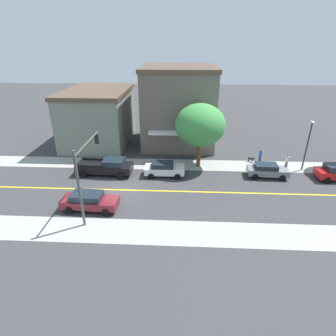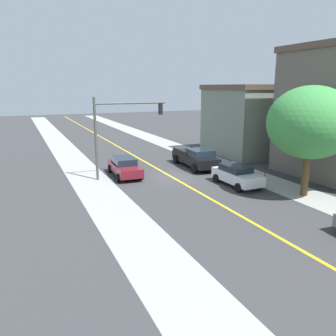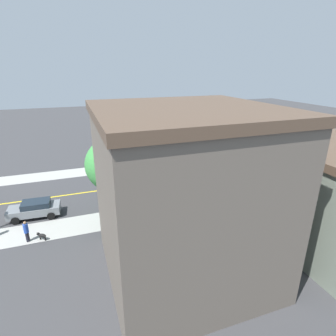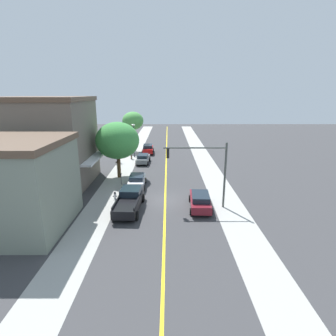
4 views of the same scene
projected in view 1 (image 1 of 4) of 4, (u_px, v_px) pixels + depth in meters
ground_plane at (120, 190)px, 26.73m from camera, size 140.00×140.00×0.00m
sidewalk_left at (131, 164)px, 32.39m from camera, size 3.02×126.00×0.01m
sidewalk_right at (103, 230)px, 21.08m from camera, size 3.02×126.00×0.01m
road_centerline_stripe at (120, 190)px, 26.73m from camera, size 0.20×126.00×0.00m
tan_rowhouse at (99, 116)px, 37.94m from camera, size 12.09×8.35×7.30m
corner_shop_building at (179, 106)px, 36.79m from camera, size 10.80×9.61×10.29m
street_tree_left_near at (200, 125)px, 29.82m from camera, size 5.50×5.50×7.20m
fire_hydrant at (131, 164)px, 31.24m from camera, size 0.44×0.24×0.85m
parking_meter at (172, 160)px, 30.92m from camera, size 0.12×0.18×1.45m
traffic_light_mast at (85, 166)px, 21.54m from camera, size 5.86×0.32×6.35m
street_lamp at (308, 140)px, 29.34m from camera, size 0.70×0.36×5.63m
grey_sedan_left_curb at (267, 170)px, 28.99m from camera, size 2.09×4.25×1.46m
maroon_sedan_right_curb at (89, 201)px, 23.44m from camera, size 2.23×4.88×1.51m
white_sedan_left_curb at (164, 169)px, 29.23m from camera, size 2.05×4.25×1.51m
black_pickup_truck at (106, 167)px, 29.47m from camera, size 2.53×6.06×1.80m
pedestrian_white_shirt at (287, 161)px, 30.79m from camera, size 0.36×0.36×1.73m
pedestrian_blue_shirt at (260, 156)px, 32.30m from camera, size 0.35×0.35×1.69m
small_dog at (251, 159)px, 32.71m from camera, size 0.62×0.74×0.59m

